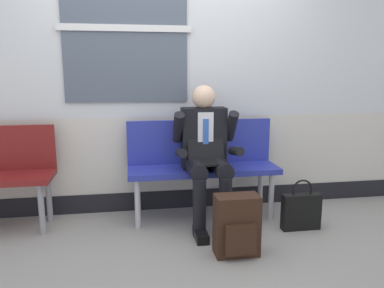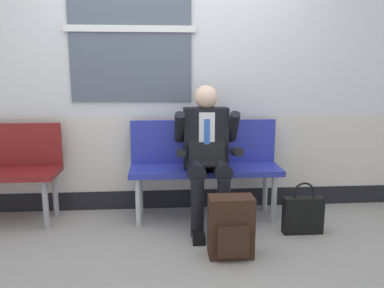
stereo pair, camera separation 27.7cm
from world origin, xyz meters
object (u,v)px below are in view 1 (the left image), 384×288
at_px(bench_with_person, 202,160).
at_px(person_seated, 206,152).
at_px(handbag, 301,211).
at_px(backpack, 237,226).

relative_size(bench_with_person, person_seated, 1.12).
distance_m(bench_with_person, handbag, 1.00).
relative_size(person_seated, backpack, 2.69).
height_order(backpack, handbag, backpack).
height_order(person_seated, backpack, person_seated).
xyz_separation_m(bench_with_person, handbag, (0.79, -0.48, -0.37)).
xyz_separation_m(bench_with_person, backpack, (0.11, -0.84, -0.32)).
bearing_deg(bench_with_person, person_seated, -90.00).
distance_m(person_seated, backpack, 0.78).
bearing_deg(handbag, backpack, -152.23).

